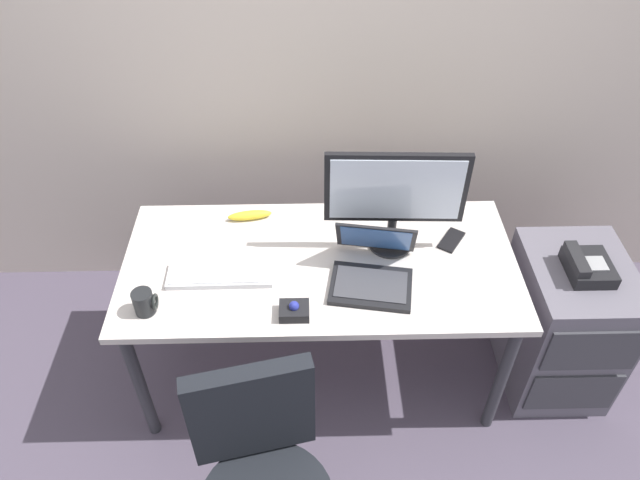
{
  "coord_description": "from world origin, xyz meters",
  "views": [
    {
      "loc": [
        -0.04,
        -1.7,
        2.39
      ],
      "look_at": [
        0.0,
        0.0,
        0.83
      ],
      "focal_mm": 33.45,
      "sensor_mm": 36.0,
      "label": 1
    }
  ],
  "objects_px": {
    "desk_phone": "(587,266)",
    "trackball_mouse": "(294,310)",
    "coffee_mug": "(145,302)",
    "banana": "(250,215)",
    "keyboard": "(220,274)",
    "cell_phone": "(451,240)",
    "file_cabinet": "(562,324)",
    "monitor_main": "(395,194)",
    "laptop": "(373,268)"
  },
  "relations": [
    {
      "from": "desk_phone",
      "to": "trackball_mouse",
      "type": "bearing_deg",
      "value": -169.52
    },
    {
      "from": "coffee_mug",
      "to": "banana",
      "type": "bearing_deg",
      "value": 56.19
    },
    {
      "from": "keyboard",
      "to": "cell_phone",
      "type": "xyz_separation_m",
      "value": [
        0.94,
        0.19,
        -0.01
      ]
    },
    {
      "from": "file_cabinet",
      "to": "keyboard",
      "type": "distance_m",
      "value": 1.51
    },
    {
      "from": "monitor_main",
      "to": "cell_phone",
      "type": "xyz_separation_m",
      "value": [
        0.26,
        0.02,
        -0.26
      ]
    },
    {
      "from": "banana",
      "to": "coffee_mug",
      "type": "bearing_deg",
      "value": -123.81
    },
    {
      "from": "desk_phone",
      "to": "coffee_mug",
      "type": "distance_m",
      "value": 1.72
    },
    {
      "from": "monitor_main",
      "to": "keyboard",
      "type": "height_order",
      "value": "monitor_main"
    },
    {
      "from": "trackball_mouse",
      "to": "banana",
      "type": "bearing_deg",
      "value": 109.86
    },
    {
      "from": "laptop",
      "to": "banana",
      "type": "xyz_separation_m",
      "value": [
        -0.5,
        0.36,
        -0.03
      ]
    },
    {
      "from": "monitor_main",
      "to": "keyboard",
      "type": "bearing_deg",
      "value": -166.03
    },
    {
      "from": "coffee_mug",
      "to": "cell_phone",
      "type": "xyz_separation_m",
      "value": [
        1.2,
        0.36,
        -0.04
      ]
    },
    {
      "from": "trackball_mouse",
      "to": "coffee_mug",
      "type": "bearing_deg",
      "value": 177.05
    },
    {
      "from": "monitor_main",
      "to": "laptop",
      "type": "distance_m",
      "value": 0.3
    },
    {
      "from": "trackball_mouse",
      "to": "cell_phone",
      "type": "xyz_separation_m",
      "value": [
        0.65,
        0.38,
        -0.02
      ]
    },
    {
      "from": "coffee_mug",
      "to": "monitor_main",
      "type": "bearing_deg",
      "value": 19.95
    },
    {
      "from": "monitor_main",
      "to": "coffee_mug",
      "type": "distance_m",
      "value": 1.02
    },
    {
      "from": "file_cabinet",
      "to": "cell_phone",
      "type": "xyz_separation_m",
      "value": [
        -0.52,
        0.15,
        0.37
      ]
    },
    {
      "from": "file_cabinet",
      "to": "keyboard",
      "type": "relative_size",
      "value": 1.66
    },
    {
      "from": "file_cabinet",
      "to": "banana",
      "type": "relative_size",
      "value": 3.59
    },
    {
      "from": "monitor_main",
      "to": "coffee_mug",
      "type": "relative_size",
      "value": 5.63
    },
    {
      "from": "file_cabinet",
      "to": "monitor_main",
      "type": "height_order",
      "value": "monitor_main"
    },
    {
      "from": "trackball_mouse",
      "to": "coffee_mug",
      "type": "xyz_separation_m",
      "value": [
        -0.55,
        0.03,
        0.03
      ]
    },
    {
      "from": "file_cabinet",
      "to": "coffee_mug",
      "type": "relative_size",
      "value": 6.99
    },
    {
      "from": "coffee_mug",
      "to": "cell_phone",
      "type": "bearing_deg",
      "value": 16.59
    },
    {
      "from": "keyboard",
      "to": "laptop",
      "type": "height_order",
      "value": "laptop"
    },
    {
      "from": "laptop",
      "to": "coffee_mug",
      "type": "relative_size",
      "value": 3.84
    },
    {
      "from": "file_cabinet",
      "to": "cell_phone",
      "type": "height_order",
      "value": "cell_phone"
    },
    {
      "from": "keyboard",
      "to": "trackball_mouse",
      "type": "bearing_deg",
      "value": -34.33
    },
    {
      "from": "laptop",
      "to": "banana",
      "type": "bearing_deg",
      "value": 143.87
    },
    {
      "from": "file_cabinet",
      "to": "monitor_main",
      "type": "relative_size",
      "value": 1.24
    },
    {
      "from": "monitor_main",
      "to": "banana",
      "type": "relative_size",
      "value": 2.89
    },
    {
      "from": "cell_phone",
      "to": "banana",
      "type": "height_order",
      "value": "banana"
    },
    {
      "from": "desk_phone",
      "to": "trackball_mouse",
      "type": "height_order",
      "value": "desk_phone"
    },
    {
      "from": "desk_phone",
      "to": "trackball_mouse",
      "type": "relative_size",
      "value": 1.82
    },
    {
      "from": "coffee_mug",
      "to": "file_cabinet",
      "type": "bearing_deg",
      "value": 6.75
    },
    {
      "from": "coffee_mug",
      "to": "cell_phone",
      "type": "distance_m",
      "value": 1.25
    },
    {
      "from": "cell_phone",
      "to": "banana",
      "type": "relative_size",
      "value": 0.75
    },
    {
      "from": "keyboard",
      "to": "file_cabinet",
      "type": "bearing_deg",
      "value": 1.28
    },
    {
      "from": "desk_phone",
      "to": "monitor_main",
      "type": "bearing_deg",
      "value": 168.64
    },
    {
      "from": "keyboard",
      "to": "coffee_mug",
      "type": "bearing_deg",
      "value": -146.2
    },
    {
      "from": "cell_phone",
      "to": "keyboard",
      "type": "bearing_deg",
      "value": -134.96
    },
    {
      "from": "desk_phone",
      "to": "laptop",
      "type": "bearing_deg",
      "value": -177.86
    },
    {
      "from": "monitor_main",
      "to": "coffee_mug",
      "type": "bearing_deg",
      "value": -160.05
    },
    {
      "from": "monitor_main",
      "to": "cell_phone",
      "type": "distance_m",
      "value": 0.37
    },
    {
      "from": "keyboard",
      "to": "coffee_mug",
      "type": "relative_size",
      "value": 4.21
    },
    {
      "from": "cell_phone",
      "to": "banana",
      "type": "xyz_separation_m",
      "value": [
        -0.85,
        0.16,
        0.02
      ]
    },
    {
      "from": "keyboard",
      "to": "cell_phone",
      "type": "bearing_deg",
      "value": 11.18
    },
    {
      "from": "laptop",
      "to": "file_cabinet",
      "type": "bearing_deg",
      "value": 3.21
    },
    {
      "from": "file_cabinet",
      "to": "laptop",
      "type": "bearing_deg",
      "value": -176.79
    }
  ]
}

